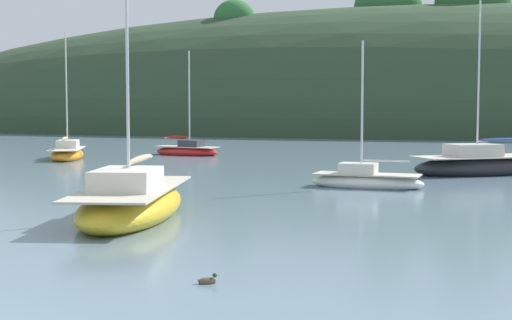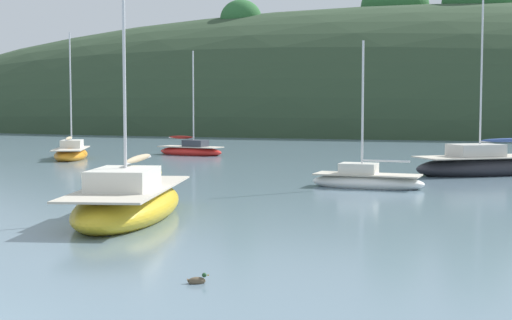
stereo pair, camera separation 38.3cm
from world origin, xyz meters
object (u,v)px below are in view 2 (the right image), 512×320
sailboat_white_near (485,165)px  duck_trailing (197,281)px  sailboat_teal_outer (129,203)px  mooring_buoy_inner (157,172)px  mooring_buoy_outer (114,188)px  sailboat_black_sloop (366,180)px  sailboat_red_portside (191,150)px  sailboat_orange_cutter (71,153)px

sailboat_white_near → duck_trailing: 25.38m
sailboat_white_near → sailboat_teal_outer: (-10.40, -17.62, 0.01)m
mooring_buoy_inner → mooring_buoy_outer: bearing=-80.5°
sailboat_black_sloop → sailboat_red_portside: bearing=130.8°
sailboat_teal_outer → mooring_buoy_inner: sailboat_teal_outer is taller
sailboat_teal_outer → mooring_buoy_outer: bearing=120.7°
sailboat_red_portside → duck_trailing: size_ratio=17.49×
sailboat_teal_outer → sailboat_black_sloop: bearing=60.8°
sailboat_white_near → sailboat_teal_outer: size_ratio=0.92×
sailboat_red_portside → sailboat_orange_cutter: (-5.85, -5.53, 0.04)m
sailboat_teal_outer → duck_trailing: sailboat_teal_outer is taller
sailboat_teal_outer → mooring_buoy_inner: bearing=110.5°
mooring_buoy_inner → duck_trailing: mooring_buoy_inner is taller
sailboat_red_portside → mooring_buoy_inner: size_ratio=13.22×
sailboat_white_near → mooring_buoy_outer: bearing=-141.1°
sailboat_red_portside → sailboat_white_near: sailboat_white_near is taller
sailboat_white_near → sailboat_teal_outer: sailboat_teal_outer is taller
sailboat_black_sloop → sailboat_teal_outer: size_ratio=0.65×
sailboat_teal_outer → duck_trailing: 8.72m
sailboat_orange_cutter → sailboat_red_portside: bearing=43.4°
sailboat_orange_cutter → duck_trailing: size_ratio=19.80×
sailboat_red_portside → sailboat_teal_outer: 27.95m
sailboat_red_portside → duck_trailing: sailboat_red_portside is taller
sailboat_white_near → mooring_buoy_inner: sailboat_white_near is taller
sailboat_teal_outer → mooring_buoy_outer: 7.27m
mooring_buoy_inner → sailboat_orange_cutter: bearing=139.1°
sailboat_red_portside → sailboat_white_near: (18.89, -9.02, 0.12)m
mooring_buoy_inner → mooring_buoy_outer: 6.70m
sailboat_red_portside → duck_trailing: (13.43, -33.80, -0.27)m
sailboat_black_sloop → duck_trailing: sailboat_black_sloop is taller
mooring_buoy_inner → duck_trailing: bearing=-64.0°
sailboat_black_sloop → mooring_buoy_inner: size_ratio=11.41×
sailboat_white_near → mooring_buoy_inner: (-15.22, -4.77, -0.32)m
sailboat_black_sloop → sailboat_white_near: 8.79m
mooring_buoy_outer → sailboat_black_sloop: bearing=22.8°
sailboat_teal_outer → mooring_buoy_outer: (-3.71, 6.24, -0.34)m
sailboat_white_near → mooring_buoy_outer: size_ratio=16.01×
sailboat_black_sloop → duck_trailing: 17.38m
sailboat_orange_cutter → mooring_buoy_inner: size_ratio=14.97×
sailboat_orange_cutter → mooring_buoy_inner: bearing=-40.9°
duck_trailing → sailboat_white_near: bearing=77.6°
mooring_buoy_inner → mooring_buoy_outer: (1.11, -6.61, 0.00)m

